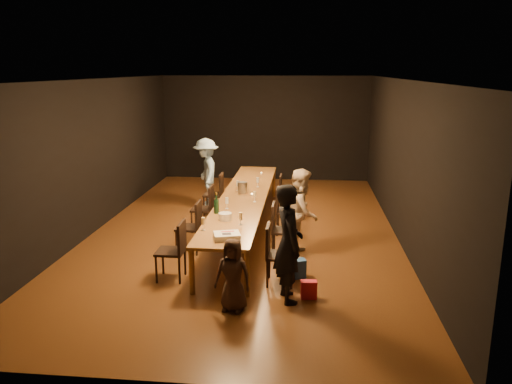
# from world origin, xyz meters

# --- Properties ---
(ground) EXTENTS (10.00, 10.00, 0.00)m
(ground) POSITION_xyz_m (0.00, 0.00, 0.00)
(ground) COLOR #4F2413
(ground) RESTS_ON ground
(room_shell) EXTENTS (6.04, 10.04, 3.02)m
(room_shell) POSITION_xyz_m (0.00, 0.00, 2.08)
(room_shell) COLOR black
(room_shell) RESTS_ON ground
(table) EXTENTS (0.90, 6.00, 0.75)m
(table) POSITION_xyz_m (0.00, 0.00, 0.70)
(table) COLOR brown
(table) RESTS_ON ground
(chair_right_0) EXTENTS (0.42, 0.42, 0.93)m
(chair_right_0) POSITION_xyz_m (0.85, -2.40, 0.47)
(chair_right_0) COLOR black
(chair_right_0) RESTS_ON ground
(chair_right_1) EXTENTS (0.42, 0.42, 0.93)m
(chair_right_1) POSITION_xyz_m (0.85, -1.20, 0.47)
(chair_right_1) COLOR black
(chair_right_1) RESTS_ON ground
(chair_right_2) EXTENTS (0.42, 0.42, 0.93)m
(chair_right_2) POSITION_xyz_m (0.85, 0.00, 0.47)
(chair_right_2) COLOR black
(chair_right_2) RESTS_ON ground
(chair_right_3) EXTENTS (0.42, 0.42, 0.93)m
(chair_right_3) POSITION_xyz_m (0.85, 1.20, 0.47)
(chair_right_3) COLOR black
(chair_right_3) RESTS_ON ground
(chair_left_0) EXTENTS (0.42, 0.42, 0.93)m
(chair_left_0) POSITION_xyz_m (-0.85, -2.40, 0.47)
(chair_left_0) COLOR black
(chair_left_0) RESTS_ON ground
(chair_left_1) EXTENTS (0.42, 0.42, 0.93)m
(chair_left_1) POSITION_xyz_m (-0.85, -1.20, 0.47)
(chair_left_1) COLOR black
(chair_left_1) RESTS_ON ground
(chair_left_2) EXTENTS (0.42, 0.42, 0.93)m
(chair_left_2) POSITION_xyz_m (-0.85, 0.00, 0.47)
(chair_left_2) COLOR black
(chair_left_2) RESTS_ON ground
(chair_left_3) EXTENTS (0.42, 0.42, 0.93)m
(chair_left_3) POSITION_xyz_m (-0.85, 1.20, 0.47)
(chair_left_3) COLOR black
(chair_left_3) RESTS_ON ground
(woman_birthday) EXTENTS (0.57, 0.71, 1.69)m
(woman_birthday) POSITION_xyz_m (0.99, -2.93, 0.84)
(woman_birthday) COLOR black
(woman_birthday) RESTS_ON ground
(woman_tan) EXTENTS (0.66, 0.81, 1.53)m
(woman_tan) POSITION_xyz_m (1.15, -1.11, 0.77)
(woman_tan) COLOR beige
(woman_tan) RESTS_ON ground
(man_blue) EXTENTS (0.89, 1.17, 1.61)m
(man_blue) POSITION_xyz_m (-1.15, 1.94, 0.80)
(man_blue) COLOR #94BCE5
(man_blue) RESTS_ON ground
(child) EXTENTS (0.54, 0.40, 1.01)m
(child) POSITION_xyz_m (0.26, -3.32, 0.51)
(child) COLOR #38271F
(child) RESTS_ON ground
(gift_bag_red) EXTENTS (0.24, 0.14, 0.27)m
(gift_bag_red) POSITION_xyz_m (1.29, -2.87, 0.13)
(gift_bag_red) COLOR red
(gift_bag_red) RESTS_ON ground
(gift_bag_blue) EXTENTS (0.28, 0.23, 0.30)m
(gift_bag_blue) POSITION_xyz_m (1.11, -2.16, 0.15)
(gift_bag_blue) COLOR #24519F
(gift_bag_blue) RESTS_ON ground
(birthday_cake) EXTENTS (0.45, 0.40, 0.09)m
(birthday_cake) POSITION_xyz_m (0.07, -2.57, 0.79)
(birthday_cake) COLOR white
(birthday_cake) RESTS_ON table
(plate_stack) EXTENTS (0.24, 0.24, 0.12)m
(plate_stack) POSITION_xyz_m (-0.11, -1.64, 0.81)
(plate_stack) COLOR white
(plate_stack) RESTS_ON table
(champagne_bottle) EXTENTS (0.12, 0.12, 0.37)m
(champagne_bottle) POSITION_xyz_m (-0.33, -1.26, 0.94)
(champagne_bottle) COLOR black
(champagne_bottle) RESTS_ON table
(ice_bucket) EXTENTS (0.20, 0.20, 0.22)m
(ice_bucket) POSITION_xyz_m (-0.06, 0.26, 0.86)
(ice_bucket) COLOR #A4A4A9
(ice_bucket) RESTS_ON table
(wineglass_0) EXTENTS (0.06, 0.06, 0.21)m
(wineglass_0) POSITION_xyz_m (-0.36, -2.21, 0.85)
(wineglass_0) COLOR beige
(wineglass_0) RESTS_ON table
(wineglass_1) EXTENTS (0.06, 0.06, 0.21)m
(wineglass_1) POSITION_xyz_m (0.18, -1.87, 0.85)
(wineglass_1) COLOR beige
(wineglass_1) RESTS_ON table
(wineglass_2) EXTENTS (0.06, 0.06, 0.21)m
(wineglass_2) POSITION_xyz_m (-0.19, -0.96, 0.85)
(wineglass_2) COLOR silver
(wineglass_2) RESTS_ON table
(wineglass_3) EXTENTS (0.06, 0.06, 0.21)m
(wineglass_3) POSITION_xyz_m (0.26, -0.44, 0.85)
(wineglass_3) COLOR beige
(wineglass_3) RESTS_ON table
(wineglass_4) EXTENTS (0.06, 0.06, 0.21)m
(wineglass_4) POSITION_xyz_m (-0.18, 0.42, 0.85)
(wineglass_4) COLOR silver
(wineglass_4) RESTS_ON table
(wineglass_5) EXTENTS (0.06, 0.06, 0.21)m
(wineglass_5) POSITION_xyz_m (0.19, 0.78, 0.85)
(wineglass_5) COLOR silver
(wineglass_5) RESTS_ON table
(tealight_near) EXTENTS (0.05, 0.05, 0.03)m
(tealight_near) POSITION_xyz_m (0.15, -1.60, 0.77)
(tealight_near) COLOR #B2B7B2
(tealight_near) RESTS_ON table
(tealight_mid) EXTENTS (0.05, 0.05, 0.03)m
(tealight_mid) POSITION_xyz_m (0.15, 0.04, 0.77)
(tealight_mid) COLOR #B2B7B2
(tealight_mid) RESTS_ON table
(tealight_far) EXTENTS (0.05, 0.05, 0.03)m
(tealight_far) POSITION_xyz_m (0.15, 2.11, 0.77)
(tealight_far) COLOR #B2B7B2
(tealight_far) RESTS_ON table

